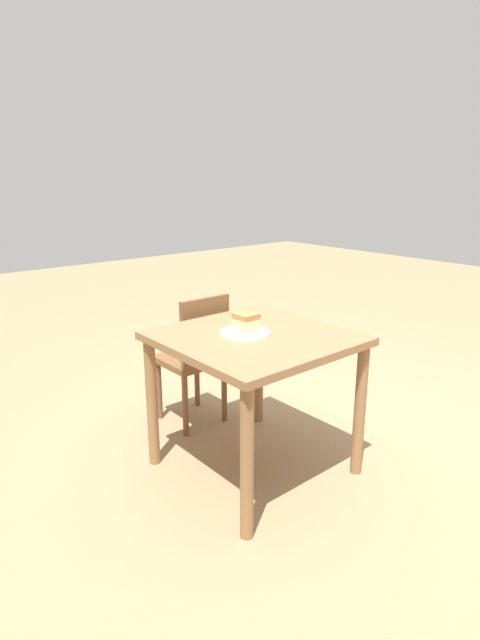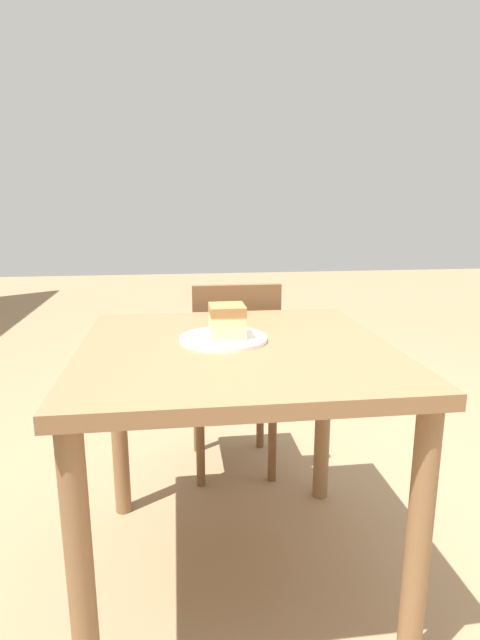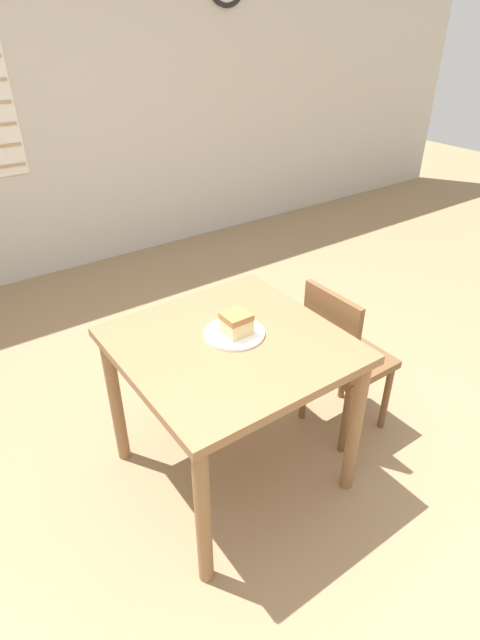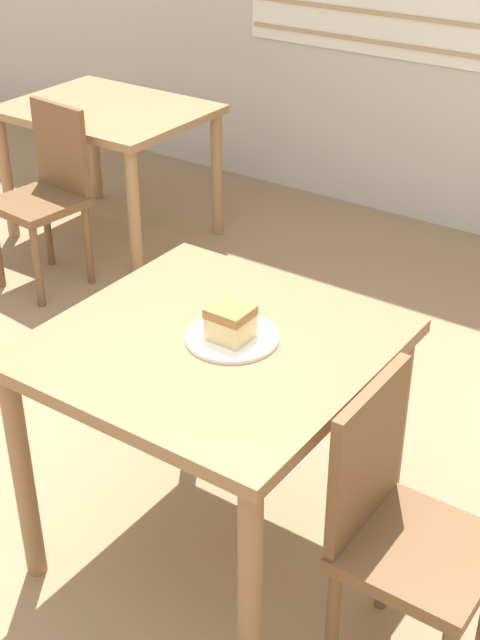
{
  "view_description": "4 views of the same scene",
  "coord_description": "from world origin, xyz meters",
  "views": [
    {
      "loc": [
        -1.72,
        1.93,
        1.53
      ],
      "look_at": [
        0.14,
        0.36,
        0.83
      ],
      "focal_mm": 28.0,
      "sensor_mm": 36.0,
      "label": 1
    },
    {
      "loc": [
        -1.29,
        0.48,
        1.16
      ],
      "look_at": [
        0.13,
        0.3,
        0.82
      ],
      "focal_mm": 28.0,
      "sensor_mm": 36.0,
      "label": 2
    },
    {
      "loc": [
        -0.88,
        -1.09,
        1.92
      ],
      "look_at": [
        0.13,
        0.34,
        0.83
      ],
      "focal_mm": 28.0,
      "sensor_mm": 36.0,
      "label": 3
    },
    {
      "loc": [
        1.3,
        -1.33,
        2.03
      ],
      "look_at": [
        0.14,
        0.35,
        0.83
      ],
      "focal_mm": 50.0,
      "sensor_mm": 36.0,
      "label": 4
    }
  ],
  "objects": [
    {
      "name": "plate",
      "position": [
        0.11,
        0.35,
        0.77
      ],
      "size": [
        0.26,
        0.26,
        0.01
      ],
      "color": "white",
      "rests_on": "dining_table_near"
    },
    {
      "name": "ground_plane",
      "position": [
        0.0,
        0.0,
        0.0
      ],
      "size": [
        14.0,
        14.0,
        0.0
      ],
      "primitive_type": "plane",
      "color": "#997A56"
    },
    {
      "name": "chair_near_window",
      "position": [
        0.69,
        0.25,
        0.46
      ],
      "size": [
        0.36,
        0.36,
        0.85
      ],
      "rotation": [
        0.0,
        0.0,
        1.57
      ],
      "color": "brown",
      "rests_on": "ground_plane"
    },
    {
      "name": "dining_table_near",
      "position": [
        0.07,
        0.32,
        0.65
      ],
      "size": [
        0.88,
        0.88,
        0.76
      ],
      "color": "olive",
      "rests_on": "ground_plane"
    },
    {
      "name": "cake_slice",
      "position": [
        0.12,
        0.34,
        0.82
      ],
      "size": [
        0.11,
        0.1,
        0.09
      ],
      "color": "#E5CC89",
      "rests_on": "plate"
    }
  ]
}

